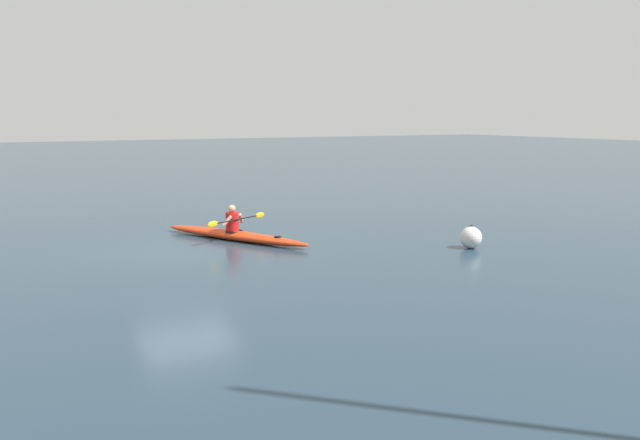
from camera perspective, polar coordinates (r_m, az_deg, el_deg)
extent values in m
plane|color=#233847|center=(17.26, -11.65, -2.69)|extent=(160.00, 160.00, 0.00)
ellipsoid|color=red|center=(18.59, -7.48, -1.33)|extent=(2.83, 4.89, 0.27)
torus|color=black|center=(18.57, -7.50, -0.98)|extent=(0.68, 0.68, 0.04)
cylinder|color=black|center=(17.57, -3.71, -1.46)|extent=(0.18, 0.18, 0.02)
cylinder|color=red|center=(18.57, -7.67, -0.13)|extent=(0.37, 0.37, 0.51)
sphere|color=tan|center=(18.51, -7.69, 0.99)|extent=(0.21, 0.21, 0.21)
cylinder|color=black|center=(18.42, -7.21, 0.05)|extent=(1.76, 0.91, 0.03)
ellipsoid|color=gold|center=(19.15, -5.27, 0.43)|extent=(0.38, 0.22, 0.17)
ellipsoid|color=gold|center=(17.72, -9.32, -0.36)|extent=(0.38, 0.22, 0.17)
cylinder|color=tan|center=(18.71, -6.91, 0.16)|extent=(0.23, 0.28, 0.34)
cylinder|color=tan|center=(18.30, -8.08, -0.07)|extent=(0.32, 0.14, 0.34)
sphere|color=silver|center=(17.70, 13.03, -1.49)|extent=(0.58, 0.58, 0.58)
torus|color=#333338|center=(17.64, 13.07, -0.47)|extent=(0.12, 0.12, 0.02)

